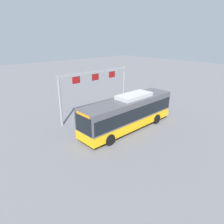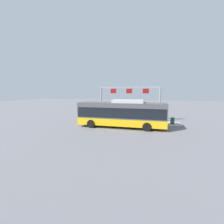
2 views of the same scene
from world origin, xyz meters
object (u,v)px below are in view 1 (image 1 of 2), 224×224
Objects in this scene: person_boarding at (95,116)px; trash_bin at (144,103)px; person_waiting_near at (83,115)px; bus_main at (128,112)px.

person_boarding reaches higher than trash_bin.
bus_main is at bearing 40.05° from person_waiting_near.
trash_bin is at bearing 90.74° from person_waiting_near.
trash_bin is at bearing -154.69° from bus_main.
bus_main reaches higher than person_waiting_near.
person_boarding and person_waiting_near have the same top height.
trash_bin is (-6.20, -3.13, -1.20)m from bus_main.
bus_main is 3.58m from person_boarding.
person_waiting_near is at bearing -57.19° from bus_main.
person_waiting_near is (2.66, -3.91, -0.76)m from bus_main.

